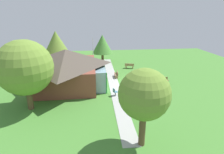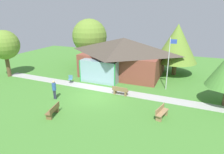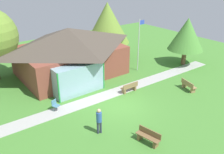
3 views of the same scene
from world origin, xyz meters
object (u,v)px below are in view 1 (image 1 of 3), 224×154
Objects in this scene: pavilion at (68,67)px; flagpole at (93,52)px; tree_behind_pavilion_right at (56,46)px; visitor_strolling_lawn at (148,82)px; tree_west_hedge at (144,95)px; bench_mid_right at (129,66)px; tree_behind_pavilion_left at (25,68)px; bench_front_center at (163,81)px; tree_east_hedge at (102,44)px; bench_rear_near_path at (116,75)px; patio_chair_west at (115,92)px.

flagpole reaches higher than pavilion.
tree_behind_pavilion_right is at bearing 20.21° from pavilion.
visitor_strolling_lawn is 10.16m from tree_west_hedge.
tree_behind_pavilion_left is (-12.35, 11.96, 3.63)m from bench_mid_right.
tree_behind_pavilion_right reaches higher than bench_front_center.
visitor_strolling_lawn is at bearing -75.93° from tree_behind_pavilion_left.
tree_behind_pavilion_left is (-16.93, 7.89, 0.75)m from tree_east_hedge.
bench_rear_near_path is 0.28× the size of tree_west_hedge.
bench_mid_right is at bearing -88.78° from tree_behind_pavilion_right.
pavilion is 6.57m from tree_behind_pavilion_right.
tree_east_hedge is 18.69m from tree_behind_pavilion_left.
patio_chair_west is at bearing -178.53° from tree_east_hedge.
bench_mid_right is at bearing -8.87° from tree_west_hedge.
pavilion is 6.69× the size of bench_rear_near_path.
flagpole is 10.42m from patio_chair_west.
patio_chair_west is (-10.33, 3.69, 0.01)m from bench_mid_right.
bench_rear_near_path is 1.76× the size of patio_chair_west.
tree_east_hedge reaches higher than bench_mid_right.
visitor_strolling_lawn is 0.28× the size of tree_behind_pavilion_right.
flagpole is 3.29× the size of bench_mid_right.
tree_west_hedge is at bearing 175.29° from visitor_strolling_lawn.
patio_chair_west is at bearing 119.25° from visitor_strolling_lawn.
pavilion is at bearing 155.37° from tree_east_hedge.
tree_behind_pavilion_left is (-6.12, 2.93, 1.71)m from pavilion.
pavilion is 1.66× the size of tree_behind_pavilion_right.
tree_west_hedge reaches higher than bench_rear_near_path.
tree_behind_pavilion_left reaches higher than patio_chair_west.
pavilion is 12.04m from bench_front_center.
pavilion is 11.13m from bench_mid_right.
tree_behind_pavilion_left reaches higher than flagpole.
bench_rear_near_path is 9.33m from tree_east_hedge.
tree_east_hedge is at bearing -24.63° from pavilion.
bench_front_center is 0.32× the size of tree_east_hedge.
visitor_strolling_lawn is (-5.08, -3.03, 0.62)m from bench_rear_near_path.
tree_behind_pavilion_right is at bearing -164.72° from bench_mid_right.
tree_behind_pavilion_left is (6.16, 9.07, 0.27)m from tree_west_hedge.
patio_chair_west is (-6.13, 0.98, 0.01)m from bench_rear_near_path.
tree_west_hedge is at bearing -178.62° from bench_rear_near_path.
pavilion is at bearing -148.65° from patio_chair_west.
patio_chair_west is 13.06m from tree_behind_pavilion_right.
tree_east_hedge is (10.81, -4.96, 0.96)m from pavilion.
tree_behind_pavilion_left is at bearing 6.47° from bench_front_center.
visitor_strolling_lawn is at bearing -73.93° from bench_mid_right.
flagpole is 1.04× the size of tree_east_hedge.
tree_west_hedge is (-18.51, 2.89, 3.36)m from bench_mid_right.
bench_mid_right is 17.57m from tree_behind_pavilion_left.
pavilion is 9.92m from visitor_strolling_lawn.
flagpole is 0.94× the size of tree_west_hedge.
bench_mid_right is 0.32× the size of tree_east_hedge.
visitor_strolling_lawn is (-1.78, 2.47, 0.62)m from bench_front_center.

